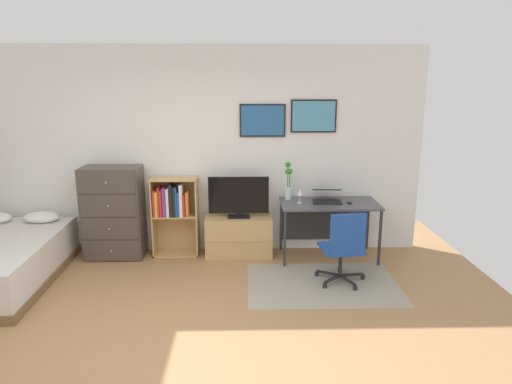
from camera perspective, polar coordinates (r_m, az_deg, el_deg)
ground_plane at (r=4.27m, az=-11.62°, el=-18.33°), size 7.20×7.20×0.00m
wall_back_with_posters at (r=6.10m, az=-8.13°, el=5.10°), size 6.12×0.09×2.70m
area_rug at (r=5.37m, az=8.25°, el=-11.20°), size 1.70×1.20×0.01m
dresser at (r=6.19m, az=-17.28°, el=-2.46°), size 0.74×0.46×1.19m
bookshelf at (r=6.07m, az=-10.23°, el=-2.03°), size 0.59×0.30×1.03m
tv_stand at (r=6.07m, az=-2.13°, el=-5.47°), size 0.87×0.41×0.52m
television at (r=5.90m, az=-2.18°, el=-0.67°), size 0.78×0.16×0.54m
desk at (r=6.02m, az=8.92°, el=-2.30°), size 1.24×0.64×0.74m
office_chair at (r=5.23m, az=10.87°, el=-6.60°), size 0.57×0.58×0.86m
laptop at (r=5.97m, az=8.79°, el=-0.51°), size 0.40×0.43×0.16m
computer_mouse at (r=5.91m, az=11.52°, el=-1.25°), size 0.06×0.10×0.03m
bamboo_vase at (r=5.96m, az=4.04°, el=1.16°), size 0.10×0.09×0.50m
wine_glass at (r=5.80m, az=5.46°, el=-0.11°), size 0.07×0.07×0.18m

